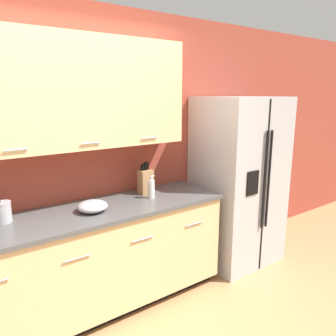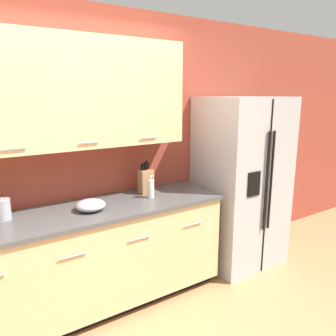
% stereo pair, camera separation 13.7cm
% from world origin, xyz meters
% --- Properties ---
extents(wall_back, '(10.00, 0.39, 2.60)m').
position_xyz_m(wall_back, '(0.04, 1.30, 1.46)').
color(wall_back, '#993D2D').
rests_on(wall_back, ground_plane).
extents(counter_unit, '(2.29, 0.64, 0.92)m').
position_xyz_m(counter_unit, '(0.13, 1.01, 0.47)').
color(counter_unit, black).
rests_on(counter_unit, ground_plane).
extents(refrigerator, '(0.87, 0.74, 1.82)m').
position_xyz_m(refrigerator, '(1.80, 0.96, 0.91)').
color(refrigerator, '#B2B2B5').
rests_on(refrigerator, ground_plane).
extents(knife_block, '(0.13, 0.10, 0.32)m').
position_xyz_m(knife_block, '(0.72, 1.14, 1.04)').
color(knife_block, '#A87A4C').
rests_on(knife_block, counter_unit).
extents(soap_dispenser, '(0.07, 0.06, 0.21)m').
position_xyz_m(soap_dispenser, '(0.68, 0.98, 1.01)').
color(soap_dispenser, silver).
rests_on(soap_dispenser, counter_unit).
extents(steel_canister, '(0.12, 0.12, 0.17)m').
position_xyz_m(steel_canister, '(-0.52, 1.13, 1.00)').
color(steel_canister, '#A3A3A5').
rests_on(steel_canister, counter_unit).
extents(mixing_bowl, '(0.24, 0.24, 0.09)m').
position_xyz_m(mixing_bowl, '(0.10, 0.97, 0.97)').
color(mixing_bowl, '#A3A3A5').
rests_on(mixing_bowl, counter_unit).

